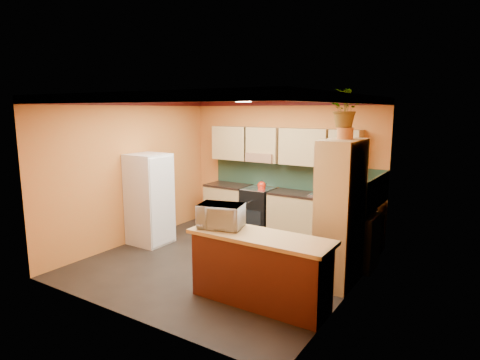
# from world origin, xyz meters

# --- Properties ---
(room_shell) EXTENTS (4.24, 4.24, 2.72)m
(room_shell) POSITION_xyz_m (0.02, 0.28, 2.09)
(room_shell) COLOR black
(room_shell) RESTS_ON ground
(base_cabinets_back) EXTENTS (3.65, 0.60, 0.88)m
(base_cabinets_back) POSITION_xyz_m (0.24, 1.80, 0.44)
(base_cabinets_back) COLOR tan
(base_cabinets_back) RESTS_ON ground
(countertop_back) EXTENTS (3.65, 0.62, 0.04)m
(countertop_back) POSITION_xyz_m (0.24, 1.80, 0.90)
(countertop_back) COLOR black
(countertop_back) RESTS_ON base_cabinets_back
(stove) EXTENTS (0.58, 0.58, 0.91)m
(stove) POSITION_xyz_m (-0.38, 1.80, 0.46)
(stove) COLOR black
(stove) RESTS_ON ground
(kettle) EXTENTS (0.22, 0.22, 0.18)m
(kettle) POSITION_xyz_m (-0.28, 1.75, 1.00)
(kettle) COLOR red
(kettle) RESTS_ON stove
(sink) EXTENTS (0.48, 0.40, 0.03)m
(sink) POSITION_xyz_m (1.02, 1.80, 0.94)
(sink) COLOR silver
(sink) RESTS_ON countertop_back
(base_cabinets_right) EXTENTS (0.60, 0.80, 0.88)m
(base_cabinets_right) POSITION_xyz_m (1.80, 0.98, 0.44)
(base_cabinets_right) COLOR tan
(base_cabinets_right) RESTS_ON ground
(countertop_right) EXTENTS (0.62, 0.80, 0.04)m
(countertop_right) POSITION_xyz_m (1.80, 0.98, 0.90)
(countertop_right) COLOR black
(countertop_right) RESTS_ON base_cabinets_right
(fridge) EXTENTS (0.68, 0.66, 1.70)m
(fridge) POSITION_xyz_m (-1.75, 0.07, 0.85)
(fridge) COLOR silver
(fridge) RESTS_ON ground
(pantry) EXTENTS (0.48, 0.90, 2.10)m
(pantry) POSITION_xyz_m (1.85, 0.25, 1.05)
(pantry) COLOR tan
(pantry) RESTS_ON ground
(fern_pot) EXTENTS (0.22, 0.22, 0.16)m
(fern_pot) POSITION_xyz_m (1.85, 0.30, 2.18)
(fern_pot) COLOR #AE5E2A
(fern_pot) RESTS_ON pantry
(fern) EXTENTS (0.59, 0.56, 0.52)m
(fern) POSITION_xyz_m (1.85, 0.30, 2.52)
(fern) COLOR tan
(fern) RESTS_ON fern_pot
(breakfast_bar) EXTENTS (1.80, 0.55, 0.88)m
(breakfast_bar) POSITION_xyz_m (1.20, -0.92, 0.44)
(breakfast_bar) COLOR #501C12
(breakfast_bar) RESTS_ON ground
(bar_top) EXTENTS (1.90, 0.65, 0.05)m
(bar_top) POSITION_xyz_m (1.20, -0.92, 0.91)
(bar_top) COLOR tan
(bar_top) RESTS_ON breakfast_bar
(microwave) EXTENTS (0.67, 0.54, 0.32)m
(microwave) POSITION_xyz_m (0.59, -0.92, 1.09)
(microwave) COLOR silver
(microwave) RESTS_ON bar_top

